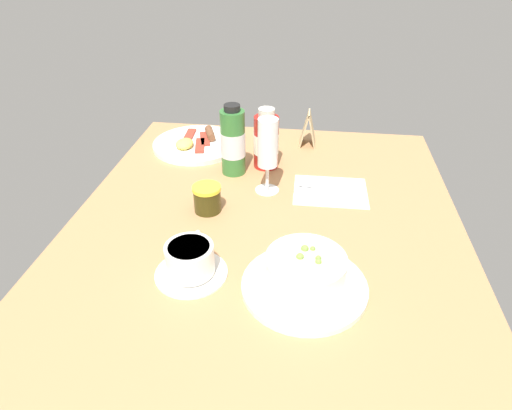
% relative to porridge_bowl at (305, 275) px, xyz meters
% --- Properties ---
extents(ground_plane, '(1.10, 0.84, 0.03)m').
position_rel_porridge_bowl_xyz_m(ground_plane, '(0.15, 0.09, -0.05)').
color(ground_plane, '#B27F51').
extents(porridge_bowl, '(0.22, 0.22, 0.08)m').
position_rel_porridge_bowl_xyz_m(porridge_bowl, '(0.00, 0.00, 0.00)').
color(porridge_bowl, white).
rests_on(porridge_bowl, ground_plane).
extents(cutlery_setting, '(0.14, 0.17, 0.01)m').
position_rel_porridge_bowl_xyz_m(cutlery_setting, '(0.34, -0.04, -0.03)').
color(cutlery_setting, white).
rests_on(cutlery_setting, ground_plane).
extents(coffee_cup, '(0.14, 0.13, 0.06)m').
position_rel_porridge_bowl_xyz_m(coffee_cup, '(0.01, 0.21, -0.00)').
color(coffee_cup, white).
rests_on(coffee_cup, ground_plane).
extents(wine_glass, '(0.06, 0.06, 0.18)m').
position_rel_porridge_bowl_xyz_m(wine_glass, '(0.33, 0.10, 0.08)').
color(wine_glass, white).
rests_on(wine_glass, ground_plane).
extents(jam_jar, '(0.06, 0.06, 0.06)m').
position_rel_porridge_bowl_xyz_m(jam_jar, '(0.22, 0.22, -0.00)').
color(jam_jar, '#373210').
rests_on(jam_jar, ground_plane).
extents(sauce_bottle_red, '(0.06, 0.06, 0.16)m').
position_rel_porridge_bowl_xyz_m(sauce_bottle_red, '(0.45, 0.12, 0.04)').
color(sauce_bottle_red, '#B21E19').
rests_on(sauce_bottle_red, ground_plane).
extents(sauce_bottle_green, '(0.06, 0.06, 0.18)m').
position_rel_porridge_bowl_xyz_m(sauce_bottle_green, '(0.41, 0.20, 0.05)').
color(sauce_bottle_green, '#337233').
rests_on(sauce_bottle_green, ground_plane).
extents(breakfast_plate, '(0.25, 0.25, 0.04)m').
position_rel_porridge_bowl_xyz_m(breakfast_plate, '(0.54, 0.33, -0.02)').
color(breakfast_plate, white).
rests_on(breakfast_plate, ground_plane).
extents(menu_card, '(0.06, 0.05, 0.10)m').
position_rel_porridge_bowl_xyz_m(menu_card, '(0.60, 0.01, 0.02)').
color(menu_card, tan).
rests_on(menu_card, ground_plane).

